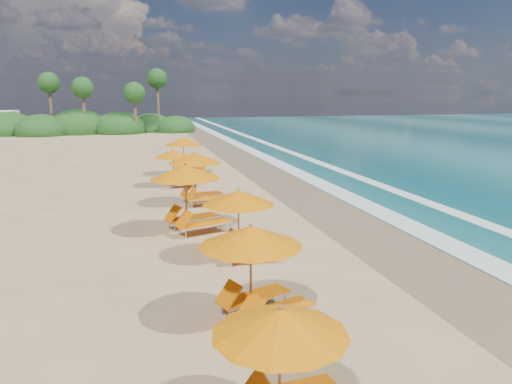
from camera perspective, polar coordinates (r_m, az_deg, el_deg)
ground at (r=18.81m, az=-0.00°, el=-3.58°), size 160.00×160.00×0.00m
wet_sand at (r=20.16m, az=11.08°, el=-2.74°), size 4.00×160.00×0.01m
surf_foam at (r=21.45m, az=17.61°, el=-2.14°), size 4.00×160.00×0.01m
station_0 at (r=7.41m, az=4.07°, el=-19.50°), size 2.32×2.17×2.05m
station_1 at (r=10.52m, az=0.16°, el=-8.88°), size 2.93×2.88×2.28m
station_2 at (r=14.35m, az=-1.43°, el=-3.35°), size 2.43×2.25×2.22m
station_3 at (r=17.29m, az=-7.80°, el=-0.16°), size 3.25×3.17×2.57m
station_4 at (r=21.58m, az=-6.85°, el=2.07°), size 2.85×2.70×2.45m
station_5 at (r=25.97m, az=-9.51°, el=3.16°), size 2.35×2.20×2.07m
station_6 at (r=29.60m, az=-8.32°, el=4.58°), size 2.84×2.71×2.38m
treeline at (r=63.42m, az=-19.62°, el=7.52°), size 25.80×8.80×9.74m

